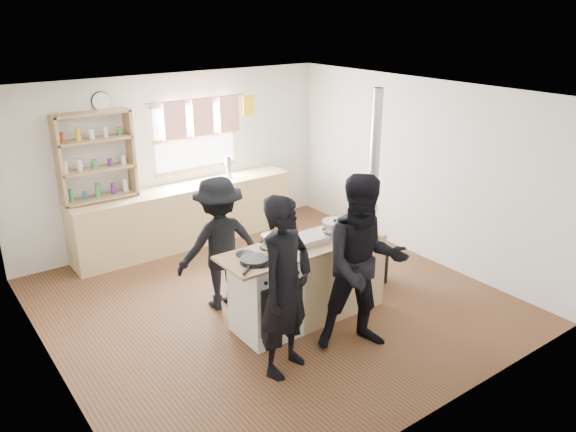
% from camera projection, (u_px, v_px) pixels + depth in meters
% --- Properties ---
extents(ground, '(5.00, 5.00, 0.01)m').
position_uv_depth(ground, '(271.00, 301.00, 6.87)').
color(ground, brown).
rests_on(ground, ground).
extents(back_counter, '(3.40, 0.55, 0.90)m').
position_uv_depth(back_counter, '(187.00, 215.00, 8.38)').
color(back_counter, '#D6BA81').
rests_on(back_counter, ground).
extents(shelving_unit, '(1.00, 0.28, 1.20)m').
position_uv_depth(shelving_unit, '(96.00, 156.00, 7.44)').
color(shelving_unit, tan).
rests_on(shelving_unit, back_counter).
extents(thermos, '(0.10, 0.10, 0.32)m').
position_uv_depth(thermos, '(229.00, 168.00, 8.58)').
color(thermos, silver).
rests_on(thermos, back_counter).
extents(cooking_island, '(1.97, 0.64, 0.93)m').
position_uv_depth(cooking_island, '(309.00, 280.00, 6.36)').
color(cooking_island, white).
rests_on(cooking_island, ground).
extents(skillet_greens, '(0.41, 0.41, 0.05)m').
position_uv_depth(skillet_greens, '(254.00, 260.00, 5.71)').
color(skillet_greens, black).
rests_on(skillet_greens, cooking_island).
extents(roast_tray, '(0.39, 0.29, 0.08)m').
position_uv_depth(roast_tray, '(310.00, 240.00, 6.17)').
color(roast_tray, silver).
rests_on(roast_tray, cooking_island).
extents(stockpot_stove, '(0.21, 0.21, 0.17)m').
position_uv_depth(stockpot_stove, '(270.00, 241.00, 6.05)').
color(stockpot_stove, silver).
rests_on(stockpot_stove, cooking_island).
extents(stockpot_counter, '(0.29, 0.29, 0.21)m').
position_uv_depth(stockpot_counter, '(334.00, 229.00, 6.33)').
color(stockpot_counter, '#B7B7BA').
rests_on(stockpot_counter, cooking_island).
extents(bread_board, '(0.30, 0.22, 0.12)m').
position_uv_depth(bread_board, '(353.00, 225.00, 6.56)').
color(bread_board, tan).
rests_on(bread_board, cooking_island).
extents(flue_heater, '(0.35, 0.35, 2.50)m').
position_uv_depth(flue_heater, '(370.00, 235.00, 7.11)').
color(flue_heater, black).
rests_on(flue_heater, ground).
extents(person_near_left, '(0.76, 0.62, 1.81)m').
position_uv_depth(person_near_left, '(285.00, 287.00, 5.28)').
color(person_near_left, black).
rests_on(person_near_left, ground).
extents(person_near_right, '(1.14, 1.05, 1.88)m').
position_uv_depth(person_near_right, '(364.00, 264.00, 5.66)').
color(person_near_right, black).
rests_on(person_near_right, ground).
extents(person_far, '(1.07, 0.66, 1.60)m').
position_uv_depth(person_far, '(219.00, 243.00, 6.51)').
color(person_far, black).
rests_on(person_far, ground).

